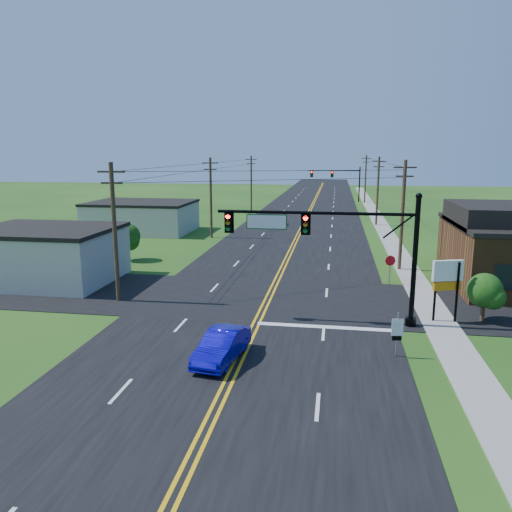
% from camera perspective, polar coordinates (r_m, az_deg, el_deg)
% --- Properties ---
extents(ground, '(260.00, 260.00, 0.00)m').
position_cam_1_polar(ground, '(22.37, -3.33, -13.68)').
color(ground, '#174112').
rests_on(ground, ground).
extents(road_main, '(16.00, 220.00, 0.04)m').
position_cam_1_polar(road_main, '(70.49, 5.45, 3.95)').
color(road_main, black).
rests_on(road_main, ground).
extents(road_cross, '(70.00, 10.00, 0.04)m').
position_cam_1_polar(road_cross, '(33.41, 1.10, -4.87)').
color(road_cross, black).
rests_on(road_cross, ground).
extents(sidewalk, '(2.00, 160.00, 0.08)m').
position_cam_1_polar(sidewalk, '(60.76, 14.75, 2.37)').
color(sidewalk, gray).
rests_on(sidewalk, ground).
extents(signal_mast_main, '(11.30, 0.60, 7.48)m').
position_cam_1_polar(signal_mast_main, '(28.12, 8.78, 1.71)').
color(signal_mast_main, black).
rests_on(signal_mast_main, ground).
extents(signal_mast_far, '(10.98, 0.60, 7.48)m').
position_cam_1_polar(signal_mast_far, '(99.82, 9.23, 8.77)').
color(signal_mast_far, black).
rests_on(signal_mast_far, ground).
extents(cream_bldg_near, '(10.20, 8.20, 4.10)m').
position_cam_1_polar(cream_bldg_near, '(40.65, -22.91, 0.16)').
color(cream_bldg_near, beige).
rests_on(cream_bldg_near, ground).
extents(cream_bldg_far, '(12.20, 9.20, 3.70)m').
position_cam_1_polar(cream_bldg_far, '(62.76, -12.92, 4.42)').
color(cream_bldg_far, beige).
rests_on(cream_bldg_far, ground).
extents(utility_pole_left_a, '(1.80, 0.28, 9.00)m').
position_cam_1_polar(utility_pole_left_a, '(33.17, -15.86, 2.88)').
color(utility_pole_left_a, '#3D251B').
rests_on(utility_pole_left_a, ground).
extents(utility_pole_left_b, '(1.80, 0.28, 9.00)m').
position_cam_1_polar(utility_pole_left_b, '(56.66, -5.19, 6.82)').
color(utility_pole_left_b, '#3D251B').
rests_on(utility_pole_left_b, ground).
extents(utility_pole_left_c, '(1.80, 0.28, 9.00)m').
position_cam_1_polar(utility_pole_left_c, '(83.02, -0.56, 8.45)').
color(utility_pole_left_c, '#3D251B').
rests_on(utility_pole_left_c, ground).
extents(utility_pole_right_a, '(1.80, 0.28, 9.00)m').
position_cam_1_polar(utility_pole_right_a, '(42.32, 16.40, 4.70)').
color(utility_pole_right_a, '#3D251B').
rests_on(utility_pole_right_a, ground).
extents(utility_pole_right_b, '(1.80, 0.28, 9.00)m').
position_cam_1_polar(utility_pole_right_b, '(68.08, 13.74, 7.37)').
color(utility_pole_right_b, '#3D251B').
rests_on(utility_pole_right_b, ground).
extents(utility_pole_right_c, '(1.80, 0.28, 9.00)m').
position_cam_1_polar(utility_pole_right_c, '(97.96, 12.40, 8.69)').
color(utility_pole_right_c, '#3D251B').
rests_on(utility_pole_right_c, ground).
extents(tree_right_back, '(3.00, 3.00, 4.10)m').
position_cam_1_polar(tree_right_back, '(47.65, 23.08, 2.40)').
color(tree_right_back, '#3D251B').
rests_on(tree_right_back, ground).
extents(shrub_corner, '(2.00, 2.00, 2.86)m').
position_cam_1_polar(shrub_corner, '(31.40, 24.67, -3.62)').
color(shrub_corner, '#3D251B').
rests_on(shrub_corner, ground).
extents(tree_left, '(2.40, 2.40, 3.37)m').
position_cam_1_polar(tree_left, '(46.20, -14.54, 2.15)').
color(tree_left, '#3D251B').
rests_on(tree_left, ground).
extents(blue_car, '(2.12, 4.47, 1.42)m').
position_cam_1_polar(blue_car, '(23.73, -3.92, -10.27)').
color(blue_car, '#0E08B4').
rests_on(blue_car, ground).
extents(distant_car, '(2.41, 4.57, 1.48)m').
position_cam_1_polar(distant_car, '(66.19, 2.34, 4.11)').
color(distant_car, silver).
rests_on(distant_car, ground).
extents(route_sign, '(0.56, 0.13, 2.23)m').
position_cam_1_polar(route_sign, '(24.75, 15.84, -8.29)').
color(route_sign, slate).
rests_on(route_sign, ground).
extents(stop_sign, '(0.78, 0.21, 2.23)m').
position_cam_1_polar(stop_sign, '(37.76, 15.08, -0.85)').
color(stop_sign, slate).
rests_on(stop_sign, ground).
extents(pylon_sign, '(1.77, 0.77, 3.65)m').
position_cam_1_polar(pylon_sign, '(30.20, 21.02, -2.29)').
color(pylon_sign, black).
rests_on(pylon_sign, ground).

